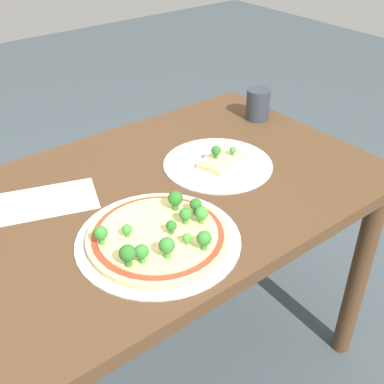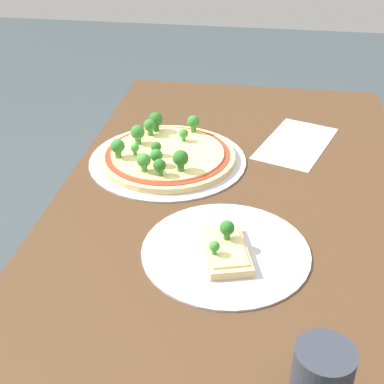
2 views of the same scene
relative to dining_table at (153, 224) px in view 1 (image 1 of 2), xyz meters
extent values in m
plane|color=#3D474C|center=(0.00, 0.00, -0.62)|extent=(8.00, 8.00, 0.00)
cube|color=#4C331E|center=(0.00, 0.00, 0.08)|extent=(1.22, 0.75, 0.04)
cylinder|color=#4C331E|center=(-0.55, -0.31, -0.28)|extent=(0.06, 0.06, 0.68)
cylinder|color=#4C331E|center=(-0.55, 0.31, -0.28)|extent=(0.06, 0.06, 0.68)
cylinder|color=#B7B7BC|center=(0.10, 0.17, 0.10)|extent=(0.37, 0.37, 0.00)
cylinder|color=#E5C17F|center=(0.10, 0.17, 0.11)|extent=(0.32, 0.32, 0.01)
cylinder|color=#B73823|center=(0.10, 0.17, 0.12)|extent=(0.29, 0.29, 0.00)
cylinder|color=#EFD684|center=(0.10, 0.17, 0.12)|extent=(0.26, 0.26, 0.00)
sphere|color=#286B23|center=(-0.01, 0.16, 0.15)|extent=(0.03, 0.03, 0.03)
cylinder|color=#37742D|center=(-0.01, 0.16, 0.13)|extent=(0.01, 0.01, 0.01)
sphere|color=#479338|center=(0.07, 0.24, 0.14)|extent=(0.02, 0.02, 0.02)
cylinder|color=#51973E|center=(0.07, 0.24, 0.13)|extent=(0.01, 0.01, 0.01)
sphere|color=#286B23|center=(0.20, 0.22, 0.16)|extent=(0.04, 0.04, 0.04)
cylinder|color=#37742D|center=(0.20, 0.22, 0.13)|extent=(0.02, 0.02, 0.02)
sphere|color=#3D8933|center=(0.16, 0.14, 0.14)|extent=(0.02, 0.02, 0.02)
cylinder|color=#488E3A|center=(0.16, 0.14, 0.13)|extent=(0.01, 0.01, 0.01)
sphere|color=#337A2D|center=(0.13, 0.25, 0.15)|extent=(0.03, 0.03, 0.03)
cylinder|color=#3F8136|center=(0.13, 0.25, 0.13)|extent=(0.02, 0.02, 0.02)
sphere|color=#286B23|center=(0.02, 0.12, 0.16)|extent=(0.03, 0.03, 0.03)
cylinder|color=#37742D|center=(0.02, 0.12, 0.13)|extent=(0.02, 0.02, 0.02)
sphere|color=#337A2D|center=(0.21, 0.13, 0.15)|extent=(0.03, 0.03, 0.03)
cylinder|color=#3F8136|center=(0.21, 0.13, 0.13)|extent=(0.01, 0.01, 0.01)
sphere|color=#337A2D|center=(0.05, 0.27, 0.15)|extent=(0.03, 0.03, 0.03)
cylinder|color=#3F8136|center=(0.05, 0.27, 0.13)|extent=(0.01, 0.01, 0.01)
sphere|color=#3D8933|center=(0.00, 0.20, 0.15)|extent=(0.03, 0.03, 0.03)
cylinder|color=#488E3A|center=(0.00, 0.20, 0.13)|extent=(0.01, 0.01, 0.01)
sphere|color=#337A2D|center=(0.03, 0.18, 0.15)|extent=(0.03, 0.03, 0.03)
cylinder|color=#3F8136|center=(0.03, 0.18, 0.13)|extent=(0.01, 0.01, 0.01)
sphere|color=#337A2D|center=(0.18, 0.23, 0.15)|extent=(0.03, 0.03, 0.03)
cylinder|color=#3F8136|center=(0.18, 0.23, 0.13)|extent=(0.01, 0.01, 0.01)
sphere|color=#286B23|center=(0.08, 0.19, 0.15)|extent=(0.02, 0.02, 0.02)
cylinder|color=#37742D|center=(0.08, 0.19, 0.13)|extent=(0.01, 0.01, 0.01)
cylinder|color=#B7B7BC|center=(-0.22, 0.00, 0.10)|extent=(0.30, 0.30, 0.00)
cube|color=#E5C17F|center=(-0.23, 0.00, 0.11)|extent=(0.15, 0.11, 0.02)
cube|color=#EFD684|center=(-0.23, 0.00, 0.12)|extent=(0.13, 0.09, 0.00)
sphere|color=#286B23|center=(-0.21, 0.00, 0.15)|extent=(0.03, 0.03, 0.03)
cylinder|color=#37742D|center=(-0.21, 0.00, 0.13)|extent=(0.01, 0.01, 0.01)
sphere|color=#3D8933|center=(-0.26, 0.02, 0.14)|extent=(0.02, 0.02, 0.02)
cylinder|color=#488E3A|center=(-0.26, 0.02, 0.13)|extent=(0.01, 0.01, 0.01)
cylinder|color=#2D333D|center=(-0.52, -0.15, 0.15)|extent=(0.08, 0.08, 0.10)
cube|color=white|center=(0.23, -0.13, 0.10)|extent=(0.29, 0.22, 0.00)
camera|label=1|loc=(0.55, 0.86, 0.78)|focal=45.00mm
camera|label=2|loc=(-0.98, -0.06, 0.70)|focal=50.00mm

